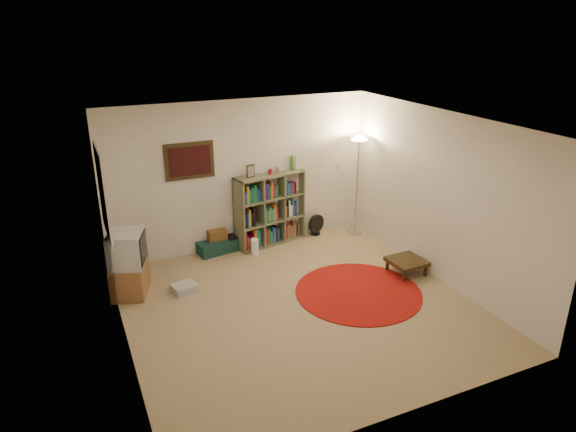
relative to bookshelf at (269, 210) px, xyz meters
name	(u,v)px	position (x,y,z in m)	size (l,w,h in m)	color
room	(295,220)	(-0.50, -2.11, 0.66)	(4.54, 4.54, 2.54)	#9C835B
bookshelf	(269,210)	(0.00, 0.00, 0.00)	(1.29, 0.59, 1.49)	#646543
floor_lamp	(358,153)	(1.58, -0.25, 0.89)	(0.44, 0.44, 1.80)	silver
floor_fan	(316,225)	(0.91, -0.02, -0.41)	(0.34, 0.23, 0.38)	black
tv_stand	(129,264)	(-2.46, -0.82, -0.15)	(0.63, 0.75, 0.94)	brown
dvd_box	(184,288)	(-1.77, -1.09, -0.55)	(0.38, 0.34, 0.11)	silver
suitcase	(216,245)	(-0.95, 0.04, -0.50)	(0.71, 0.52, 0.21)	#13352D
wicker_basket	(217,234)	(-0.93, 0.05, -0.30)	(0.32, 0.24, 0.18)	brown
duffel_bag	(236,240)	(-0.59, 0.08, -0.47)	(0.44, 0.39, 0.26)	black
paper_towel	(255,247)	(-0.40, -0.34, -0.47)	(0.16, 0.16, 0.27)	white
red_rug	(358,292)	(0.49, -2.15, -0.60)	(1.81, 1.81, 0.02)	maroon
side_table	(407,262)	(1.47, -1.95, -0.41)	(0.53, 0.53, 0.23)	black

